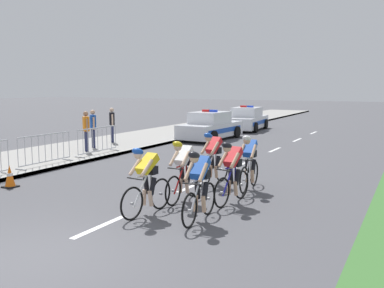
# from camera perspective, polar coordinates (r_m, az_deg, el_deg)

# --- Properties ---
(ground_plane) EXTENTS (160.00, 160.00, 0.00)m
(ground_plane) POSITION_cam_1_polar(r_m,az_deg,el_deg) (7.81, -21.15, -14.04)
(ground_plane) COLOR #4C4C51
(sidewalk_slab) EXTENTS (4.44, 60.00, 0.12)m
(sidewalk_slab) POSITION_cam_1_polar(r_m,az_deg,el_deg) (22.94, -7.06, 0.70)
(sidewalk_slab) COLOR gray
(sidewalk_slab) RESTS_ON ground
(kerb_edge) EXTENTS (0.16, 60.00, 0.13)m
(kerb_edge) POSITION_cam_1_polar(r_m,az_deg,el_deg) (21.80, -2.43, 0.40)
(kerb_edge) COLOR #9E9E99
(kerb_edge) RESTS_ON ground
(lane_markings_centre) EXTENTS (0.14, 25.60, 0.01)m
(lane_markings_centre) POSITION_cam_1_polar(r_m,az_deg,el_deg) (15.84, 6.71, -2.63)
(lane_markings_centre) COLOR white
(lane_markings_centre) RESTS_ON ground
(cyclist_lead) EXTENTS (0.45, 1.72, 1.56)m
(cyclist_lead) POSITION_cam_1_polar(r_m,az_deg,el_deg) (9.50, -6.10, -4.74)
(cyclist_lead) COLOR black
(cyclist_lead) RESTS_ON ground
(cyclist_second) EXTENTS (0.43, 1.72, 1.56)m
(cyclist_second) POSITION_cam_1_polar(r_m,az_deg,el_deg) (8.99, 0.96, -5.41)
(cyclist_second) COLOR black
(cyclist_second) RESTS_ON ground
(cyclist_third) EXTENTS (0.42, 1.72, 1.56)m
(cyclist_third) POSITION_cam_1_polar(r_m,az_deg,el_deg) (10.56, -1.19, -3.44)
(cyclist_third) COLOR black
(cyclist_third) RESTS_ON ground
(cyclist_fourth) EXTENTS (0.45, 1.72, 1.56)m
(cyclist_fourth) POSITION_cam_1_polar(r_m,az_deg,el_deg) (10.40, 5.30, -3.64)
(cyclist_fourth) COLOR black
(cyclist_fourth) RESTS_ON ground
(cyclist_fifth) EXTENTS (0.45, 1.72, 1.56)m
(cyclist_fifth) POSITION_cam_1_polar(r_m,az_deg,el_deg) (12.35, 2.79, -1.82)
(cyclist_fifth) COLOR black
(cyclist_fifth) RESTS_ON ground
(cyclist_sixth) EXTENTS (0.44, 1.72, 1.56)m
(cyclist_sixth) POSITION_cam_1_polar(r_m,az_deg,el_deg) (11.83, 7.59, -2.30)
(cyclist_sixth) COLOR black
(cyclist_sixth) RESTS_ON ground
(police_car_nearest) EXTENTS (2.18, 4.49, 1.59)m
(police_car_nearest) POSITION_cam_1_polar(r_m,az_deg,el_deg) (22.93, 2.46, 2.30)
(police_car_nearest) COLOR silver
(police_car_nearest) RESTS_ON ground
(police_car_second) EXTENTS (2.28, 4.53, 1.59)m
(police_car_second) POSITION_cam_1_polar(r_m,az_deg,el_deg) (28.02, 7.31, 3.22)
(police_car_second) COLOR silver
(police_car_second) RESTS_ON ground
(crowd_barrier_middle) EXTENTS (0.51, 2.32, 1.07)m
(crowd_barrier_middle) POSITION_cam_1_polar(r_m,az_deg,el_deg) (15.66, -18.87, -0.73)
(crowd_barrier_middle) COLOR #B7BABF
(crowd_barrier_middle) RESTS_ON sidewalk_slab
(crowd_barrier_rear) EXTENTS (0.50, 2.32, 1.07)m
(crowd_barrier_rear) POSITION_cam_1_polar(r_m,az_deg,el_deg) (17.65, -12.38, 0.41)
(crowd_barrier_rear) COLOR #B7BABF
(crowd_barrier_rear) RESTS_ON sidewalk_slab
(traffic_cone_near) EXTENTS (0.36, 0.36, 0.64)m
(traffic_cone_near) POSITION_cam_1_polar(r_m,az_deg,el_deg) (13.12, -22.99, -3.98)
(traffic_cone_near) COLOR black
(traffic_cone_near) RESTS_ON ground
(spectator_closest) EXTENTS (0.42, 0.43, 1.68)m
(spectator_closest) POSITION_cam_1_polar(r_m,az_deg,el_deg) (21.13, -10.55, 2.82)
(spectator_closest) COLOR #23284C
(spectator_closest) RESTS_ON sidewalk_slab
(spectator_middle) EXTENTS (0.46, 0.39, 1.68)m
(spectator_middle) POSITION_cam_1_polar(r_m,az_deg,el_deg) (18.42, -13.85, 2.03)
(spectator_middle) COLOR #23284C
(spectator_middle) RESTS_ON sidewalk_slab
(spectator_back) EXTENTS (0.45, 0.40, 1.68)m
(spectator_back) POSITION_cam_1_polar(r_m,az_deg,el_deg) (19.40, -12.98, 2.33)
(spectator_back) COLOR #23284C
(spectator_back) RESTS_ON sidewalk_slab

